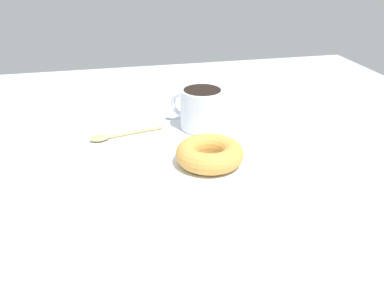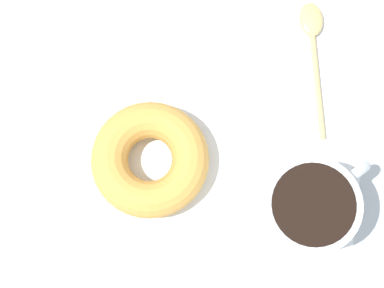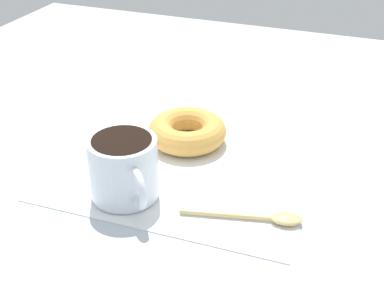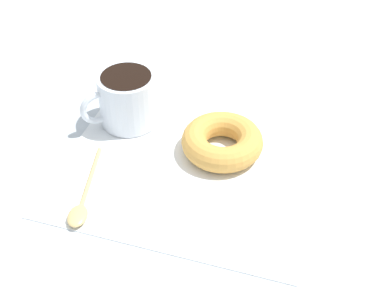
{
  "view_description": "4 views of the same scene",
  "coord_description": "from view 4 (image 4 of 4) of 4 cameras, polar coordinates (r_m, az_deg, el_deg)",
  "views": [
    {
      "loc": [
        16.71,
        63.32,
        33.38
      ],
      "look_at": [
        2.1,
        -0.23,
        2.3
      ],
      "focal_mm": 40.0,
      "sensor_mm": 36.0,
      "label": 1
    },
    {
      "loc": [
        -10.89,
        -2.55,
        61.07
      ],
      "look_at": [
        2.1,
        -0.23,
        2.3
      ],
      "focal_mm": 60.0,
      "sensor_mm": 36.0,
      "label": 2
    },
    {
      "loc": [
        24.33,
        -58.78,
        38.73
      ],
      "look_at": [
        2.1,
        -0.23,
        2.3
      ],
      "focal_mm": 50.0,
      "sensor_mm": 36.0,
      "label": 3
    },
    {
      "loc": [
        53.79,
        16.65,
        49.03
      ],
      "look_at": [
        2.1,
        -0.23,
        2.3
      ],
      "focal_mm": 50.0,
      "sensor_mm": 36.0,
      "label": 4
    }
  ],
  "objects": [
    {
      "name": "donut",
      "position": [
        0.72,
        3.2,
        0.2
      ],
      "size": [
        11.14,
        11.14,
        3.5
      ],
      "primitive_type": "torus",
      "color": "gold",
      "rests_on": "napkin"
    },
    {
      "name": "coffee_cup",
      "position": [
        0.77,
        -6.98,
        4.86
      ],
      "size": [
        9.61,
        9.48,
        7.74
      ],
      "color": "silver",
      "rests_on": "napkin"
    },
    {
      "name": "ground_plane",
      "position": [
        0.75,
        0.66,
        -0.95
      ],
      "size": [
        120.0,
        120.0,
        2.0
      ],
      "primitive_type": "cube",
      "color": "#B2BCC6"
    },
    {
      "name": "napkin",
      "position": [
        0.73,
        0.0,
        -1.28
      ],
      "size": [
        33.99,
        33.99,
        0.3
      ],
      "primitive_type": "cube",
      "rotation": [
        0.0,
        0.0,
        0.02
      ],
      "color": "white",
      "rests_on": "ground_plane"
    },
    {
      "name": "spoon",
      "position": [
        0.67,
        -11.67,
        -6.22
      ],
      "size": [
        14.13,
        4.69,
        0.9
      ],
      "color": "#D8B772",
      "rests_on": "napkin"
    }
  ]
}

